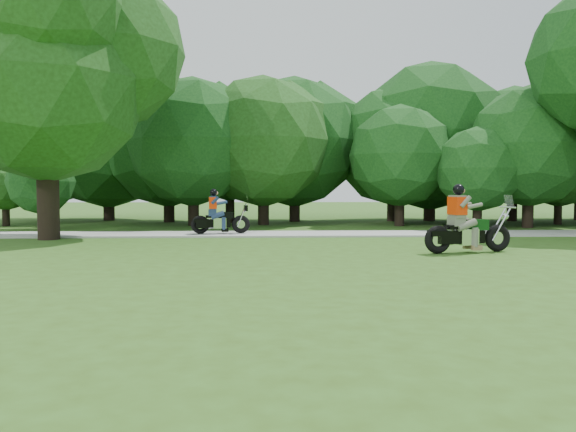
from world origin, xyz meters
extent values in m
plane|color=#304E16|center=(0.00, 0.00, 0.00)|extent=(100.00, 100.00, 0.00)
cube|color=gray|center=(0.00, 8.00, 0.03)|extent=(60.00, 2.20, 0.06)
cylinder|color=black|center=(-8.19, 15.27, 0.90)|extent=(0.52, 0.52, 1.80)
sphere|color=#113914|center=(-8.19, 15.27, 3.85)|extent=(6.31, 6.31, 6.31)
cylinder|color=black|center=(7.29, 11.03, 0.87)|extent=(0.45, 0.45, 1.73)
sphere|color=#113914|center=(7.29, 11.03, 3.36)|extent=(5.03, 5.03, 5.03)
cylinder|color=black|center=(-6.70, 12.83, 0.90)|extent=(0.48, 0.48, 1.80)
sphere|color=#113914|center=(-6.70, 12.83, 3.64)|extent=(5.66, 5.66, 5.66)
cylinder|color=black|center=(4.57, 15.81, 0.90)|extent=(0.57, 0.57, 1.80)
sphere|color=#113914|center=(4.57, 15.81, 4.19)|extent=(7.35, 7.35, 7.35)
cylinder|color=black|center=(-5.24, 14.75, 0.90)|extent=(0.43, 0.43, 1.79)
sphere|color=#113914|center=(-5.24, 14.75, 3.26)|extent=(4.51, 4.51, 4.51)
cylinder|color=black|center=(5.04, 10.70, 0.64)|extent=(0.37, 0.37, 1.29)
sphere|color=#113914|center=(5.04, 10.70, 2.42)|extent=(3.48, 3.48, 3.48)
cylinder|color=black|center=(-3.65, 13.22, 0.90)|extent=(0.49, 0.49, 1.80)
sphere|color=#1D4012|center=(-3.65, 13.22, 3.70)|extent=(5.86, 5.86, 5.86)
cylinder|color=black|center=(-14.78, 17.02, 0.90)|extent=(0.52, 0.52, 1.80)
sphere|color=#113914|center=(-14.78, 17.02, 3.91)|extent=(6.50, 6.50, 6.50)
cylinder|color=black|center=(8.61, 15.54, 0.90)|extent=(0.49, 0.49, 1.80)
sphere|color=#113914|center=(8.61, 15.54, 3.71)|extent=(5.88, 5.88, 5.88)
cylinder|color=black|center=(2.24, 12.31, 0.80)|extent=(0.42, 0.42, 1.59)
sphere|color=#113914|center=(2.24, 12.31, 3.04)|extent=(4.44, 4.44, 4.44)
cylinder|color=black|center=(9.61, 13.02, 0.63)|extent=(0.34, 0.34, 1.27)
sphere|color=#1D4012|center=(9.61, 13.02, 2.18)|extent=(2.81, 2.81, 2.81)
cylinder|color=black|center=(-11.44, 16.72, 0.90)|extent=(0.54, 0.54, 1.80)
sphere|color=#113914|center=(-11.44, 16.72, 4.03)|extent=(6.87, 6.87, 6.87)
cylinder|color=black|center=(-2.15, 15.52, 0.90)|extent=(0.52, 0.52, 1.80)
sphere|color=#113914|center=(-2.15, 15.52, 3.87)|extent=(6.36, 6.36, 6.36)
cylinder|color=black|center=(-14.72, 12.76, 0.52)|extent=(0.31, 0.31, 1.05)
sphere|color=#1D4012|center=(-14.72, 12.76, 1.76)|extent=(2.19, 2.19, 2.19)
cylinder|color=black|center=(2.67, 15.68, 0.90)|extent=(0.49, 0.49, 1.80)
sphere|color=#113914|center=(2.67, 15.68, 3.70)|extent=(5.85, 5.85, 5.85)
cylinder|color=black|center=(-12.40, 10.72, 0.52)|extent=(0.33, 0.33, 1.05)
sphere|color=#113914|center=(-12.40, 10.72, 1.90)|extent=(2.62, 2.62, 2.62)
cylinder|color=black|center=(-10.50, 6.50, 2.10)|extent=(0.68, 0.68, 4.20)
sphere|color=#1D4012|center=(-10.50, 6.50, 5.00)|extent=(6.40, 6.40, 6.40)
sphere|color=#1D4012|center=(-8.74, 7.30, 6.20)|extent=(5.12, 5.12, 5.12)
sphere|color=#1D4012|center=(-12.10, 7.14, 6.00)|extent=(5.44, 5.44, 5.44)
torus|color=black|center=(0.84, 2.24, 0.36)|extent=(0.75, 0.36, 0.72)
torus|color=black|center=(2.54, 2.64, 0.36)|extent=(0.75, 0.36, 0.72)
cube|color=black|center=(1.48, 2.39, 0.41)|extent=(1.28, 0.53, 0.33)
cube|color=silver|center=(1.65, 2.43, 0.41)|extent=(0.56, 0.45, 0.41)
cube|color=black|center=(1.93, 2.50, 0.72)|extent=(0.59, 0.42, 0.27)
cube|color=black|center=(1.35, 2.36, 0.68)|extent=(0.60, 0.44, 0.10)
cylinder|color=silver|center=(2.58, 2.65, 0.72)|extent=(0.55, 0.17, 0.85)
cylinder|color=silver|center=(2.82, 2.71, 1.16)|extent=(0.19, 0.65, 0.04)
cube|color=#505747|center=(1.35, 2.36, 0.82)|extent=(0.39, 0.45, 0.25)
cube|color=#505747|center=(1.37, 2.37, 1.19)|extent=(0.36, 0.48, 0.58)
cube|color=#F23004|center=(1.37, 2.37, 1.21)|extent=(0.40, 0.53, 0.45)
sphere|color=black|center=(1.40, 2.37, 1.63)|extent=(0.29, 0.29, 0.29)
torus|color=black|center=(-5.81, 7.80, 0.38)|extent=(0.66, 0.26, 0.64)
torus|color=black|center=(-4.41, 7.97, 0.38)|extent=(0.66, 0.26, 0.64)
cube|color=black|center=(-5.28, 7.86, 0.42)|extent=(1.04, 0.34, 0.29)
cube|color=silver|center=(-5.14, 7.88, 0.42)|extent=(0.47, 0.36, 0.36)
cube|color=black|center=(-4.91, 7.91, 0.70)|extent=(0.50, 0.33, 0.24)
cube|color=black|center=(-5.39, 7.85, 0.66)|extent=(0.51, 0.35, 0.09)
cylinder|color=silver|center=(-4.37, 7.97, 0.70)|extent=(0.36, 0.08, 0.82)
cylinder|color=silver|center=(-4.22, 7.99, 1.09)|extent=(0.10, 0.58, 0.03)
cube|color=black|center=(-5.74, 7.61, 0.42)|extent=(0.39, 0.15, 0.31)
cube|color=black|center=(-5.79, 8.01, 0.42)|extent=(0.39, 0.15, 0.31)
cube|color=#1B254A|center=(-5.39, 7.85, 0.79)|extent=(0.31, 0.38, 0.22)
cube|color=#1B254A|center=(-5.37, 7.85, 1.12)|extent=(0.28, 0.41, 0.51)
cube|color=#F23004|center=(-5.37, 7.85, 1.14)|extent=(0.31, 0.45, 0.40)
sphere|color=black|center=(-5.34, 7.86, 1.50)|extent=(0.26, 0.26, 0.26)
camera|label=1|loc=(-3.46, -11.74, 1.70)|focal=35.00mm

